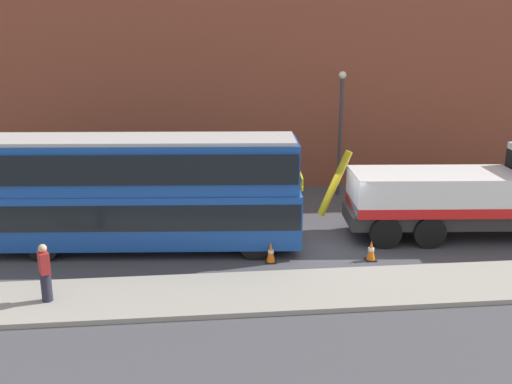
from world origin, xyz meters
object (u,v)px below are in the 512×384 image
at_px(pedestrian_onlooker, 45,273).
at_px(street_lamp, 341,123).
at_px(traffic_cone_midway, 371,251).
at_px(traffic_cone_near_bus, 271,253).
at_px(double_decker_bus, 144,189).
at_px(recovery_tow_truck, 480,192).

height_order(pedestrian_onlooker, street_lamp, street_lamp).
bearing_deg(traffic_cone_midway, traffic_cone_near_bus, 177.11).
bearing_deg(traffic_cone_midway, street_lamp, 83.83).
distance_m(double_decker_bus, traffic_cone_midway, 8.18).
height_order(pedestrian_onlooker, traffic_cone_near_bus, pedestrian_onlooker).
bearing_deg(street_lamp, pedestrian_onlooker, -136.19).
bearing_deg(pedestrian_onlooker, recovery_tow_truck, -9.71).
xyz_separation_m(recovery_tow_truck, double_decker_bus, (-12.43, 0.04, 0.47)).
xyz_separation_m(pedestrian_onlooker, street_lamp, (11.06, 10.61, 2.49)).
bearing_deg(double_decker_bus, street_lamp, 41.20).
distance_m(recovery_tow_truck, traffic_cone_midway, 5.27).
bearing_deg(pedestrian_onlooker, double_decker_bus, 34.60).
distance_m(traffic_cone_midway, street_lamp, 8.90).
xyz_separation_m(pedestrian_onlooker, traffic_cone_near_bus, (6.74, 2.50, -0.64)).
distance_m(pedestrian_onlooker, traffic_cone_near_bus, 7.21).
bearing_deg(street_lamp, double_decker_bus, -143.66).
xyz_separation_m(pedestrian_onlooker, traffic_cone_midway, (10.16, 2.33, -0.64)).
relative_size(pedestrian_onlooker, street_lamp, 0.29).
xyz_separation_m(traffic_cone_near_bus, street_lamp, (4.32, 8.11, 3.13)).
bearing_deg(recovery_tow_truck, traffic_cone_midway, -153.13).
bearing_deg(street_lamp, traffic_cone_midway, -96.17).
relative_size(recovery_tow_truck, pedestrian_onlooker, 5.98).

